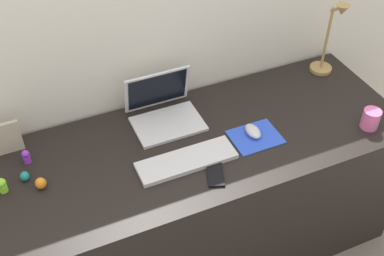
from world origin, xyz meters
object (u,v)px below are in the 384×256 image
at_px(mouse, 253,131).
at_px(coffee_mug, 371,119).
at_px(desk_lamp, 330,40).
at_px(keyboard, 187,161).
at_px(laptop, 163,108).
at_px(toy_figurine_orange, 41,183).
at_px(toy_figurine_lime, 2,185).
at_px(toy_figurine_purple, 26,156).
at_px(cell_phone, 215,175).
at_px(picture_frame, 6,138).
at_px(toy_figurine_teal, 25,176).

height_order(mouse, coffee_mug, coffee_mug).
distance_m(mouse, desk_lamp, 0.63).
xyz_separation_m(keyboard, desk_lamp, (0.88, 0.30, 0.18)).
distance_m(laptop, toy_figurine_orange, 0.61).
height_order(mouse, toy_figurine_orange, toy_figurine_orange).
relative_size(keyboard, mouse, 4.27).
bearing_deg(mouse, toy_figurine_orange, 176.02).
distance_m(desk_lamp, toy_figurine_lime, 1.60).
bearing_deg(toy_figurine_orange, desk_lamp, 7.99).
relative_size(toy_figurine_purple, toy_figurine_lime, 1.00).
distance_m(keyboard, desk_lamp, 0.95).
height_order(keyboard, cell_phone, keyboard).
bearing_deg(toy_figurine_orange, picture_frame, 107.93).
bearing_deg(toy_figurine_lime, toy_figurine_orange, -16.68).
bearing_deg(picture_frame, toy_figurine_orange, -72.07).
bearing_deg(picture_frame, toy_figurine_lime, -104.55).
height_order(cell_phone, desk_lamp, desk_lamp).
bearing_deg(laptop, picture_frame, 175.32).
relative_size(laptop, toy_figurine_lime, 4.75).
height_order(picture_frame, toy_figurine_orange, picture_frame).
bearing_deg(toy_figurine_teal, cell_phone, -21.93).
xyz_separation_m(keyboard, toy_figurine_lime, (-0.70, 0.14, 0.02)).
height_order(picture_frame, toy_figurine_lime, picture_frame).
distance_m(desk_lamp, toy_figurine_orange, 1.47).
bearing_deg(cell_phone, keyboard, 143.53).
distance_m(laptop, desk_lamp, 0.87).
height_order(laptop, keyboard, laptop).
relative_size(cell_phone, toy_figurine_orange, 2.71).
height_order(coffee_mug, toy_figurine_orange, coffee_mug).
height_order(keyboard, desk_lamp, desk_lamp).
distance_m(cell_phone, picture_frame, 0.86).
height_order(desk_lamp, toy_figurine_lime, desk_lamp).
distance_m(toy_figurine_purple, toy_figurine_lime, 0.16).
xyz_separation_m(toy_figurine_purple, toy_figurine_teal, (-0.02, -0.10, -0.01)).
relative_size(cell_phone, desk_lamp, 0.33).
bearing_deg(desk_lamp, cell_phone, -152.64).
height_order(mouse, desk_lamp, desk_lamp).
bearing_deg(mouse, toy_figurine_lime, 174.28).
bearing_deg(coffee_mug, laptop, 152.46).
height_order(keyboard, mouse, mouse).
distance_m(laptop, coffee_mug, 0.91).
bearing_deg(toy_figurine_lime, keyboard, -11.37).
bearing_deg(cell_phone, toy_figurine_purple, 170.43).
distance_m(picture_frame, toy_figurine_orange, 0.27).
xyz_separation_m(toy_figurine_purple, toy_figurine_orange, (0.03, -0.16, -0.01)).
height_order(laptop, coffee_mug, laptop).
relative_size(picture_frame, toy_figurine_orange, 3.18).
bearing_deg(coffee_mug, desk_lamp, 82.11).
xyz_separation_m(keyboard, toy_figurine_purple, (-0.59, 0.26, 0.02)).
xyz_separation_m(laptop, cell_phone, (0.06, -0.41, -0.05)).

